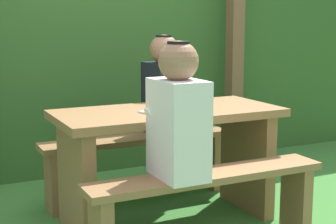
{
  "coord_description": "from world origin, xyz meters",
  "views": [
    {
      "loc": [
        -1.41,
        -2.88,
        1.29
      ],
      "look_at": [
        0.0,
        0.0,
        0.72
      ],
      "focal_mm": 55.86,
      "sensor_mm": 36.0,
      "label": 1
    }
  ],
  "objects_px": {
    "drinking_glass": "(202,102)",
    "bottle_left": "(188,92)",
    "bench_far": "(138,155)",
    "person_white_shirt": "(178,116)",
    "cell_phone": "(150,113)",
    "picnic_table": "(168,146)",
    "bench_near": "(208,196)",
    "person_black_coat": "(164,89)"
  },
  "relations": [
    {
      "from": "drinking_glass",
      "to": "bottle_left",
      "type": "height_order",
      "value": "bottle_left"
    },
    {
      "from": "bench_far",
      "to": "person_white_shirt",
      "type": "bearing_deg",
      "value": -100.55
    },
    {
      "from": "drinking_glass",
      "to": "person_white_shirt",
      "type": "bearing_deg",
      "value": -131.93
    },
    {
      "from": "cell_phone",
      "to": "picnic_table",
      "type": "bearing_deg",
      "value": 9.39
    },
    {
      "from": "bench_near",
      "to": "drinking_glass",
      "type": "height_order",
      "value": "drinking_glass"
    },
    {
      "from": "picnic_table",
      "to": "bench_far",
      "type": "bearing_deg",
      "value": 90.0
    },
    {
      "from": "picnic_table",
      "to": "person_black_coat",
      "type": "height_order",
      "value": "person_black_coat"
    },
    {
      "from": "bench_near",
      "to": "bottle_left",
      "type": "bearing_deg",
      "value": 74.51
    },
    {
      "from": "bottle_left",
      "to": "picnic_table",
      "type": "bearing_deg",
      "value": -179.12
    },
    {
      "from": "picnic_table",
      "to": "cell_phone",
      "type": "distance_m",
      "value": 0.3
    },
    {
      "from": "person_black_coat",
      "to": "bottle_left",
      "type": "relative_size",
      "value": 2.98
    },
    {
      "from": "person_black_coat",
      "to": "drinking_glass",
      "type": "height_order",
      "value": "person_black_coat"
    },
    {
      "from": "bench_far",
      "to": "drinking_glass",
      "type": "distance_m",
      "value": 0.75
    },
    {
      "from": "person_white_shirt",
      "to": "bottle_left",
      "type": "relative_size",
      "value": 2.98
    },
    {
      "from": "picnic_table",
      "to": "bottle_left",
      "type": "distance_m",
      "value": 0.37
    },
    {
      "from": "picnic_table",
      "to": "bench_near",
      "type": "relative_size",
      "value": 1.0
    },
    {
      "from": "cell_phone",
      "to": "drinking_glass",
      "type": "bearing_deg",
      "value": -14.77
    },
    {
      "from": "person_black_coat",
      "to": "bottle_left",
      "type": "height_order",
      "value": "person_black_coat"
    },
    {
      "from": "bench_far",
      "to": "bottle_left",
      "type": "distance_m",
      "value": 0.73
    },
    {
      "from": "bench_far",
      "to": "cell_phone",
      "type": "distance_m",
      "value": 0.74
    },
    {
      "from": "picnic_table",
      "to": "person_black_coat",
      "type": "distance_m",
      "value": 0.62
    },
    {
      "from": "person_white_shirt",
      "to": "drinking_glass",
      "type": "xyz_separation_m",
      "value": [
        0.39,
        0.44,
        -0.02
      ]
    },
    {
      "from": "person_black_coat",
      "to": "person_white_shirt",
      "type": "bearing_deg",
      "value": -111.85
    },
    {
      "from": "picnic_table",
      "to": "cell_phone",
      "type": "height_order",
      "value": "cell_phone"
    },
    {
      "from": "bench_far",
      "to": "bottle_left",
      "type": "xyz_separation_m",
      "value": [
        0.14,
        -0.5,
        0.51
      ]
    },
    {
      "from": "bench_near",
      "to": "person_white_shirt",
      "type": "height_order",
      "value": "person_white_shirt"
    },
    {
      "from": "bottle_left",
      "to": "bench_near",
      "type": "bearing_deg",
      "value": -105.49
    },
    {
      "from": "picnic_table",
      "to": "cell_phone",
      "type": "relative_size",
      "value": 10.0
    },
    {
      "from": "person_white_shirt",
      "to": "person_black_coat",
      "type": "bearing_deg",
      "value": 68.15
    },
    {
      "from": "bench_near",
      "to": "person_black_coat",
      "type": "relative_size",
      "value": 1.95
    },
    {
      "from": "picnic_table",
      "to": "drinking_glass",
      "type": "distance_m",
      "value": 0.35
    },
    {
      "from": "person_white_shirt",
      "to": "bottle_left",
      "type": "bearing_deg",
      "value": 56.93
    },
    {
      "from": "picnic_table",
      "to": "bench_far",
      "type": "height_order",
      "value": "picnic_table"
    },
    {
      "from": "person_black_coat",
      "to": "drinking_glass",
      "type": "distance_m",
      "value": 0.56
    },
    {
      "from": "drinking_glass",
      "to": "bottle_left",
      "type": "distance_m",
      "value": 0.11
    },
    {
      "from": "bench_far",
      "to": "person_black_coat",
      "type": "relative_size",
      "value": 1.95
    },
    {
      "from": "person_black_coat",
      "to": "drinking_glass",
      "type": "xyz_separation_m",
      "value": [
        -0.01,
        -0.56,
        -0.02
      ]
    },
    {
      "from": "picnic_table",
      "to": "person_white_shirt",
      "type": "distance_m",
      "value": 0.61
    },
    {
      "from": "bench_near",
      "to": "person_black_coat",
      "type": "height_order",
      "value": "person_black_coat"
    },
    {
      "from": "picnic_table",
      "to": "person_white_shirt",
      "type": "relative_size",
      "value": 1.95
    },
    {
      "from": "bench_far",
      "to": "bottle_left",
      "type": "bearing_deg",
      "value": -74.39
    },
    {
      "from": "bench_near",
      "to": "cell_phone",
      "type": "bearing_deg",
      "value": 111.44
    }
  ]
}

